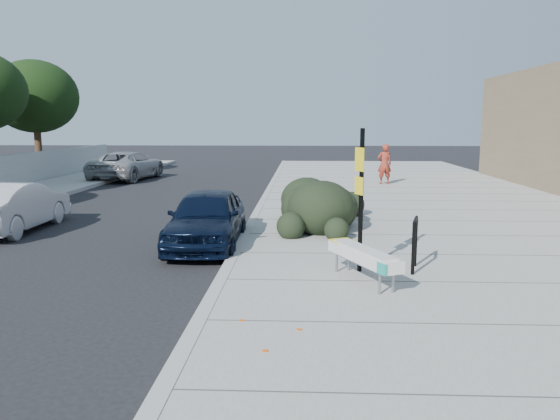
{
  "coord_description": "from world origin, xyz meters",
  "views": [
    {
      "loc": [
        1.45,
        -9.18,
        2.86
      ],
      "look_at": [
        0.94,
        2.41,
        1.0
      ],
      "focal_mm": 35.0,
      "sensor_mm": 36.0,
      "label": 1
    }
  ],
  "objects": [
    {
      "name": "suv_silver",
      "position": [
        -7.5,
        18.1,
        0.71
      ],
      "size": [
        2.94,
        5.36,
        1.42
      ],
      "primitive_type": "imported",
      "rotation": [
        0.0,
        0.0,
        3.03
      ],
      "color": "#97999C",
      "rests_on": "ground"
    },
    {
      "name": "bench",
      "position": [
        2.48,
        -0.02,
        0.61
      ],
      "size": [
        1.14,
        1.91,
        0.58
      ],
      "rotation": [
        0.0,
        0.0,
        0.43
      ],
      "color": "gray",
      "rests_on": "sidewalk_near"
    },
    {
      "name": "sign_post",
      "position": [
        2.47,
        0.64,
        1.63
      ],
      "size": [
        0.15,
        0.29,
        2.62
      ],
      "rotation": [
        0.0,
        0.0,
        0.4
      ],
      "color": "black",
      "rests_on": "sidewalk_near"
    },
    {
      "name": "sidewalk_near",
      "position": [
        5.6,
        5.0,
        0.07
      ],
      "size": [
        11.2,
        50.0,
        0.15
      ],
      "primitive_type": "cube",
      "color": "gray",
      "rests_on": "ground"
    },
    {
      "name": "wagon_silver",
      "position": [
        -6.25,
        4.8,
        0.66
      ],
      "size": [
        1.46,
        4.04,
        1.33
      ],
      "primitive_type": "imported",
      "rotation": [
        0.0,
        0.0,
        3.16
      ],
      "color": "silver",
      "rests_on": "ground"
    },
    {
      "name": "ground",
      "position": [
        0.0,
        0.0,
        0.0
      ],
      "size": [
        120.0,
        120.0,
        0.0
      ],
      "primitive_type": "plane",
      "color": "black",
      "rests_on": "ground"
    },
    {
      "name": "pedestrian",
      "position": [
        5.03,
        15.29,
        1.04
      ],
      "size": [
        0.7,
        0.52,
        1.78
      ],
      "primitive_type": "imported",
      "rotation": [
        0.0,
        0.0,
        3.29
      ],
      "color": "maroon",
      "rests_on": "sidewalk_near"
    },
    {
      "name": "curb_near",
      "position": [
        0.0,
        5.0,
        0.08
      ],
      "size": [
        0.22,
        50.0,
        0.17
      ],
      "primitive_type": "cube",
      "color": "#9E9E99",
      "rests_on": "ground"
    },
    {
      "name": "tree_far_f",
      "position": [
        -12.5,
        19.0,
        4.19
      ],
      "size": [
        4.4,
        4.4,
        6.07
      ],
      "color": "#332114",
      "rests_on": "ground"
    },
    {
      "name": "hedge",
      "position": [
        2.02,
        5.23,
        0.88
      ],
      "size": [
        3.32,
        4.36,
        1.47
      ],
      "primitive_type": "ellipsoid",
      "rotation": [
        0.0,
        0.0,
        0.4
      ],
      "color": "black",
      "rests_on": "sidewalk_near"
    },
    {
      "name": "sedan_navy",
      "position": [
        -0.8,
        3.18,
        0.68
      ],
      "size": [
        1.66,
        3.99,
        1.35
      ],
      "primitive_type": "imported",
      "rotation": [
        0.0,
        0.0,
        0.02
      ],
      "color": "black",
      "rests_on": "ground"
    },
    {
      "name": "bike_rack",
      "position": [
        3.5,
        0.76,
        0.74
      ],
      "size": [
        0.22,
        0.65,
        0.98
      ],
      "rotation": [
        0.0,
        0.0,
        -0.26
      ],
      "color": "black",
      "rests_on": "sidewalk_near"
    }
  ]
}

